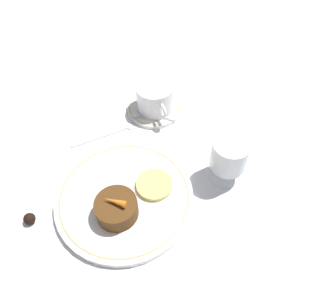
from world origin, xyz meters
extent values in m
plane|color=white|center=(0.00, 0.00, 0.00)|extent=(3.00, 3.00, 0.00)
cylinder|color=white|center=(0.00, -0.05, 0.01)|extent=(0.28, 0.28, 0.01)
torus|color=tan|center=(0.00, -0.05, 0.01)|extent=(0.26, 0.26, 0.00)
cylinder|color=white|center=(-0.22, 0.09, 0.01)|extent=(0.14, 0.14, 0.01)
torus|color=tan|center=(-0.22, 0.09, 0.01)|extent=(0.13, 0.13, 0.00)
cylinder|color=white|center=(-0.22, 0.09, 0.04)|extent=(0.09, 0.09, 0.07)
cylinder|color=brown|center=(-0.22, 0.09, 0.05)|extent=(0.08, 0.08, 0.05)
torus|color=white|center=(-0.16, 0.09, 0.05)|extent=(0.04, 0.01, 0.04)
cube|color=silver|center=(-0.19, 0.07, 0.01)|extent=(0.04, 0.08, 0.00)
ellipsoid|color=silver|center=(-0.17, 0.12, 0.01)|extent=(0.02, 0.03, 0.00)
cylinder|color=silver|center=(0.02, 0.16, 0.00)|extent=(0.07, 0.07, 0.01)
cylinder|color=silver|center=(0.02, 0.16, 0.02)|extent=(0.01, 0.01, 0.04)
cylinder|color=silver|center=(0.02, 0.16, 0.07)|extent=(0.07, 0.07, 0.07)
cylinder|color=#5B0F1E|center=(0.02, 0.16, 0.06)|extent=(0.06, 0.06, 0.04)
cube|color=silver|center=(-0.18, -0.06, 0.00)|extent=(0.02, 0.14, 0.01)
cube|color=silver|center=(-0.19, 0.04, 0.00)|extent=(0.03, 0.05, 0.01)
cylinder|color=#563314|center=(0.03, -0.07, 0.03)|extent=(0.08, 0.08, 0.04)
cone|color=orange|center=(0.03, -0.07, 0.06)|extent=(0.04, 0.04, 0.01)
cylinder|color=#EFE075|center=(0.00, 0.01, 0.02)|extent=(0.07, 0.07, 0.01)
sphere|color=black|center=(-0.02, -0.23, 0.01)|extent=(0.02, 0.02, 0.02)
camera|label=1|loc=(0.34, -0.09, 0.58)|focal=35.00mm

